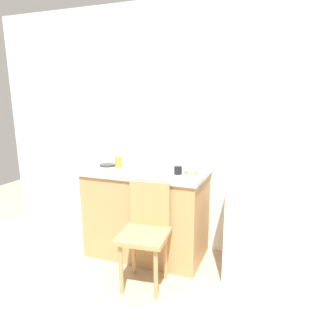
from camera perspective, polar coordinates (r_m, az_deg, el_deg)
name	(u,v)px	position (r m, az deg, el deg)	size (l,w,h in m)	color
ground_plane	(162,298)	(2.72, -1.16, -23.10)	(8.00, 8.00, 0.00)	tan
back_wall	(197,131)	(3.16, 5.47, 6.90)	(4.80, 0.10, 2.53)	silver
cabinet_base	(147,214)	(3.18, -3.95, -8.60)	(1.17, 0.60, 0.86)	tan
countertop	(146,172)	(3.05, -4.08, -0.70)	(1.21, 0.64, 0.04)	#B7B7BC
faucet	(148,153)	(3.28, -3.77, 2.75)	(0.02, 0.02, 0.23)	#B7B7BC
refrigerator	(263,217)	(2.90, 17.34, -8.79)	(0.60, 0.58, 1.11)	white
chair	(146,230)	(2.68, -4.17, -11.38)	(0.44, 0.44, 0.89)	tan
dish_tray	(152,167)	(3.06, -3.07, 0.23)	(0.28, 0.20, 0.05)	white
terracotta_bowl	(191,172)	(2.87, 4.40, -0.72)	(0.14, 0.14, 0.04)	gray
hotplate	(108,165)	(3.27, -11.16, 0.58)	(0.17, 0.17, 0.02)	#2D2D2D
cup_white	(167,170)	(2.81, -0.20, -0.39)	(0.07, 0.07, 0.10)	white
cup_black	(178,170)	(2.86, 1.88, -0.39)	(0.07, 0.07, 0.08)	black
cup_orange	(118,162)	(3.17, -9.25, 1.09)	(0.07, 0.07, 0.11)	orange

